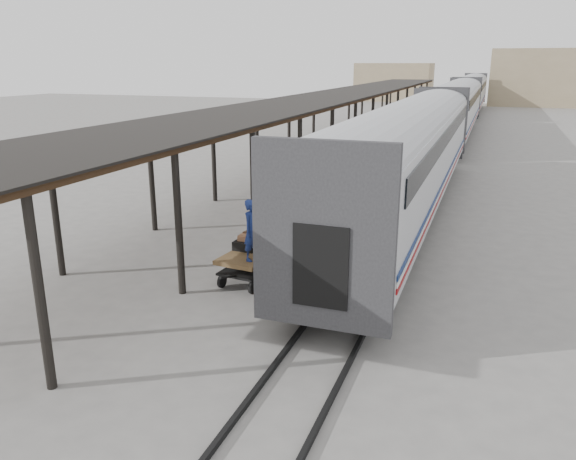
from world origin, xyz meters
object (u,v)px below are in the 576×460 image
(baggage_cart, at_px, (254,258))
(luggage_tug, at_px, (366,155))
(porter, at_px, (252,230))
(pedestrian, at_px, (349,154))

(baggage_cart, relative_size, luggage_tug, 1.74)
(porter, bearing_deg, luggage_tug, 16.13)
(baggage_cart, distance_m, porter, 1.28)
(porter, distance_m, pedestrian, 19.23)
(porter, xyz_separation_m, pedestrian, (-2.05, 19.10, -0.82))
(baggage_cart, relative_size, pedestrian, 1.41)
(porter, bearing_deg, pedestrian, 18.42)
(luggage_tug, relative_size, pedestrian, 0.81)
(luggage_tug, height_order, porter, porter)
(luggage_tug, relative_size, porter, 0.84)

